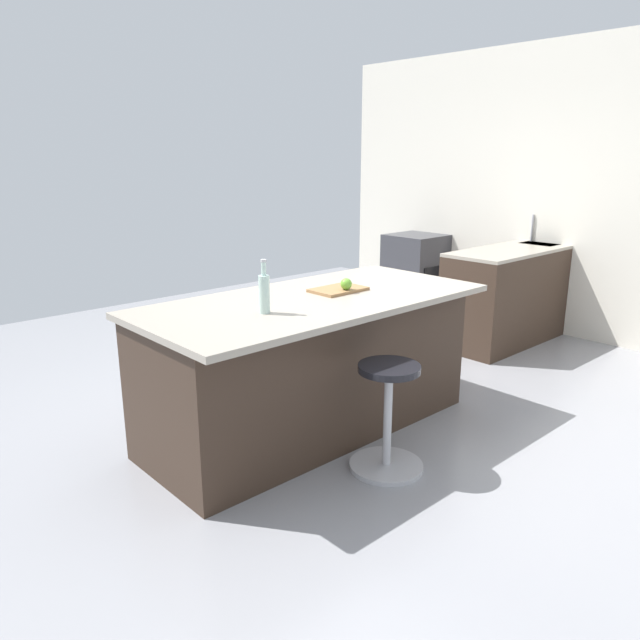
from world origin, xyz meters
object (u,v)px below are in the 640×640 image
Objects in this scene: apple_green at (346,284)px; water_bottle at (264,292)px; oven_range at (415,272)px; stool_by_window at (388,421)px; cutting_board at (338,290)px; kitchen_island at (310,363)px.

water_bottle is (0.72, 0.06, 0.06)m from apple_green.
oven_range is 4.05m from water_bottle.
cutting_board is (-0.27, -0.70, 0.63)m from stool_by_window.
kitchen_island is 29.79× the size of apple_green.
kitchen_island is 7.33× the size of water_bottle.
kitchen_island is 6.36× the size of cutting_board.
apple_green is (-0.25, 0.08, 0.52)m from kitchen_island.
water_bottle is (3.60, 1.77, 0.60)m from oven_range.
water_bottle is (0.72, 0.13, 0.11)m from cutting_board.
stool_by_window is 0.96m from apple_green.
oven_range is at bearing -150.40° from cutting_board.
stool_by_window is at bearing 36.54° from oven_range.
water_bottle reaches higher than apple_green.
oven_range is at bearing -149.32° from apple_green.
cutting_board is (-0.24, 0.01, 0.47)m from kitchen_island.
apple_green is (2.88, 1.71, 0.54)m from oven_range.
kitchen_island is at bearing 27.46° from oven_range.
kitchen_island is 0.76m from water_bottle.
apple_green is 0.25× the size of water_bottle.
oven_range is at bearing -153.85° from water_bottle.
cutting_board reaches higher than stool_by_window.
kitchen_island is at bearing -92.28° from stool_by_window.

